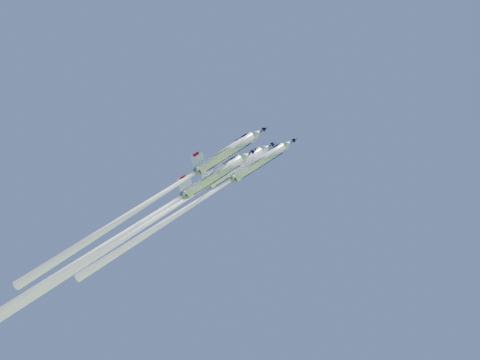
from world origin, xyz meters
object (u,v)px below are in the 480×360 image
(jet_slot, at_px, (115,239))
(jet_lead, at_px, (195,203))
(jet_left, at_px, (134,232))
(jet_right, at_px, (151,201))

(jet_slot, bearing_deg, jet_lead, 107.12)
(jet_left, height_order, jet_right, jet_left)
(jet_lead, xyz_separation_m, jet_slot, (-11.47, -8.32, -7.16))
(jet_lead, xyz_separation_m, jet_right, (-3.22, -11.03, -1.32))
(jet_right, bearing_deg, jet_lead, 144.89)
(jet_lead, bearing_deg, jet_slot, -72.88)
(jet_lead, relative_size, jet_left, 0.72)
(jet_left, distance_m, jet_slot, 8.97)
(jet_left, xyz_separation_m, jet_right, (9.67, -11.25, 3.53))
(jet_lead, relative_size, jet_right, 0.98)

